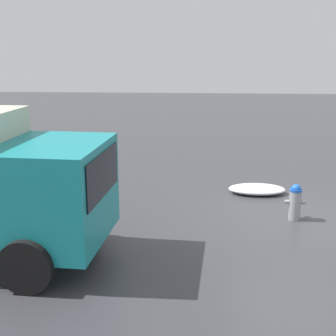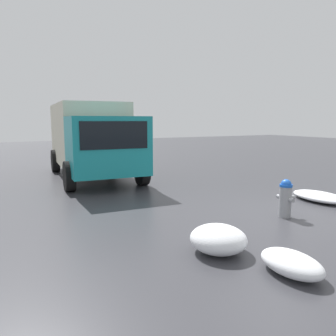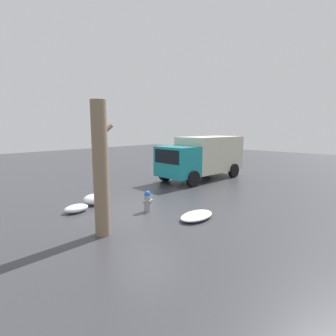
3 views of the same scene
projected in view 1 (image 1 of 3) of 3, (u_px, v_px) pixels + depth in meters
ground_plane at (294, 220)px, 10.57m from camera, size 60.00×60.00×0.00m
fire_hydrant at (295, 202)px, 10.47m from camera, size 0.46×0.37×0.83m
snow_pile_curbside at (257, 189)px, 12.44m from camera, size 1.50×0.86×0.23m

